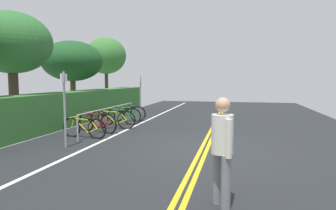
# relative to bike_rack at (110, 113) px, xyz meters

# --- Properties ---
(ground_plane) EXTENTS (34.21, 10.83, 0.05)m
(ground_plane) POSITION_rel_bike_rack_xyz_m (-2.54, -3.90, -0.63)
(ground_plane) COLOR #232628
(centre_line_yellow_inner) EXTENTS (30.79, 0.10, 0.00)m
(centre_line_yellow_inner) POSITION_rel_bike_rack_xyz_m (-2.54, -3.98, -0.61)
(centre_line_yellow_inner) COLOR gold
(centre_line_yellow_inner) RESTS_ON ground_plane
(centre_line_yellow_outer) EXTENTS (30.79, 0.10, 0.00)m
(centre_line_yellow_outer) POSITION_rel_bike_rack_xyz_m (-2.54, -3.82, -0.61)
(centre_line_yellow_outer) COLOR gold
(centre_line_yellow_outer) RESTS_ON ground_plane
(bike_lane_stripe_white) EXTENTS (30.79, 0.12, 0.00)m
(bike_lane_stripe_white) POSITION_rel_bike_rack_xyz_m (-2.54, -0.75, -0.61)
(bike_lane_stripe_white) COLOR white
(bike_lane_stripe_white) RESTS_ON ground_plane
(bike_rack) EXTENTS (4.84, 0.05, 0.81)m
(bike_rack) POSITION_rel_bike_rack_xyz_m (0.00, 0.00, 0.00)
(bike_rack) COLOR #9EA0A5
(bike_rack) RESTS_ON ground_plane
(bicycle_0) EXTENTS (0.46, 1.64, 0.70)m
(bicycle_0) POSITION_rel_bike_rack_xyz_m (-1.90, 0.04, -0.28)
(bicycle_0) COLOR black
(bicycle_0) RESTS_ON ground_plane
(bicycle_1) EXTENTS (0.65, 1.73, 0.75)m
(bicycle_1) POSITION_rel_bike_rack_xyz_m (-0.89, 0.09, -0.26)
(bicycle_1) COLOR black
(bicycle_1) RESTS_ON ground_plane
(bicycle_2) EXTENTS (0.46, 1.82, 0.75)m
(bicycle_2) POSITION_rel_bike_rack_xyz_m (0.00, -0.12, -0.26)
(bicycle_2) COLOR black
(bicycle_2) RESTS_ON ground_plane
(bicycle_3) EXTENTS (0.62, 1.74, 0.76)m
(bicycle_3) POSITION_rel_bike_rack_xyz_m (0.92, -0.02, -0.26)
(bicycle_3) COLOR black
(bicycle_3) RESTS_ON ground_plane
(bicycle_4) EXTENTS (0.65, 1.62, 0.74)m
(bicycle_4) POSITION_rel_bike_rack_xyz_m (1.88, 0.02, -0.27)
(bicycle_4) COLOR black
(bicycle_4) RESTS_ON ground_plane
(pedestrian) EXTENTS (0.44, 0.32, 1.63)m
(pedestrian) POSITION_rel_bike_rack_xyz_m (-6.20, -4.53, 0.33)
(pedestrian) COLOR slate
(pedestrian) RESTS_ON ground_plane
(sign_post_near) EXTENTS (0.36, 0.08, 2.10)m
(sign_post_near) POSITION_rel_bike_rack_xyz_m (-3.26, -0.13, 0.66)
(sign_post_near) COLOR gray
(sign_post_near) RESTS_ON ground_plane
(sign_post_far) EXTENTS (0.36, 0.08, 2.04)m
(sign_post_far) POSITION_rel_bike_rack_xyz_m (3.37, -0.13, 0.63)
(sign_post_far) COLOR gray
(sign_post_far) RESTS_ON ground_plane
(hedge_backdrop) EXTENTS (13.79, 1.12, 1.36)m
(hedge_backdrop) POSITION_rel_bike_rack_xyz_m (1.50, 2.14, 0.07)
(hedge_backdrop) COLOR #387533
(hedge_backdrop) RESTS_ON ground_plane
(tree_mid) EXTENTS (2.78, 2.78, 4.26)m
(tree_mid) POSITION_rel_bike_rack_xyz_m (-1.41, 3.05, 2.54)
(tree_mid) COLOR #473323
(tree_mid) RESTS_ON ground_plane
(tree_far_right) EXTENTS (2.89, 2.89, 3.72)m
(tree_far_right) POSITION_rel_bike_rack_xyz_m (2.50, 3.02, 2.13)
(tree_far_right) COLOR brown
(tree_far_right) RESTS_ON ground_plane
(tree_extra) EXTENTS (2.53, 2.53, 4.51)m
(tree_extra) POSITION_rel_bike_rack_xyz_m (7.10, 3.37, 2.74)
(tree_extra) COLOR #473323
(tree_extra) RESTS_ON ground_plane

